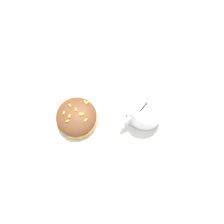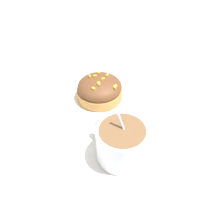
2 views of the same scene
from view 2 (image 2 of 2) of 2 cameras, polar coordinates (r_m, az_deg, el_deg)
The scene contains 4 objects.
ground_plane at distance 0.53m, azimuth -0.99°, elevation -2.72°, with size 3.00×3.00×0.00m, color #B2B2B7.
paper_napkin at distance 0.53m, azimuth -1.00°, elevation -2.61°, with size 0.33×0.29×0.00m.
coffee_cup at distance 0.45m, azimuth 2.05°, elevation -6.44°, with size 0.11×0.09×0.10m.
frosted_pastry at distance 0.58m, azimuth -2.70°, elevation 5.01°, with size 0.10×0.10×0.05m.
Camera 2 is at (-0.34, 0.13, 0.39)m, focal length 42.00 mm.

